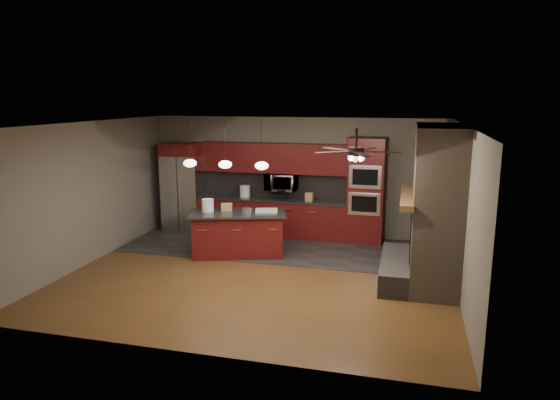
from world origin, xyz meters
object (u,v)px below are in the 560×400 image
(refrigerator, at_px, (184,187))
(paint_can, at_px, (247,211))
(kitchen_island, at_px, (238,234))
(paint_tray, at_px, (266,211))
(cardboard_box, at_px, (227,207))
(microwave, at_px, (281,182))
(oven_tower, at_px, (366,191))
(counter_bucket, at_px, (245,191))
(counter_box, at_px, (309,197))
(white_bucket, at_px, (208,205))

(refrigerator, relative_size, paint_can, 11.85)
(kitchen_island, relative_size, paint_tray, 4.74)
(cardboard_box, bearing_deg, microwave, 45.50)
(paint_tray, xyz_separation_m, cardboard_box, (-0.84, -0.11, 0.05))
(paint_can, bearing_deg, microwave, 80.86)
(oven_tower, distance_m, counter_bucket, 2.87)
(oven_tower, bearing_deg, refrigerator, -179.04)
(refrigerator, height_order, counter_box, refrigerator)
(white_bucket, relative_size, cardboard_box, 1.14)
(white_bucket, height_order, paint_can, white_bucket)
(counter_box, bearing_deg, counter_bucket, -176.68)
(paint_can, xyz_separation_m, counter_box, (0.98, 1.66, 0.02))
(microwave, distance_m, counter_bucket, 0.93)
(refrigerator, height_order, white_bucket, refrigerator)
(microwave, height_order, cardboard_box, microwave)
(refrigerator, bearing_deg, counter_box, 0.57)
(microwave, relative_size, paint_can, 4.00)
(refrigerator, bearing_deg, white_bucket, -51.62)
(counter_box, bearing_deg, paint_tray, -109.49)
(kitchen_island, bearing_deg, cardboard_box, 140.83)
(microwave, bearing_deg, cardboard_box, -115.95)
(white_bucket, xyz_separation_m, paint_can, (0.85, 0.02, -0.07))
(counter_bucket, height_order, counter_box, counter_bucket)
(microwave, xyz_separation_m, white_bucket, (-1.13, -1.78, -0.25))
(paint_tray, xyz_separation_m, counter_bucket, (-0.95, 1.44, 0.10))
(refrigerator, xyz_separation_m, counter_box, (3.13, 0.03, -0.09))
(white_bucket, distance_m, counter_box, 2.48)
(oven_tower, distance_m, refrigerator, 4.42)
(oven_tower, distance_m, kitchen_island, 3.07)
(refrigerator, bearing_deg, kitchen_island, -39.31)
(cardboard_box, relative_size, counter_box, 1.19)
(kitchen_island, relative_size, counter_bucket, 7.78)
(white_bucket, height_order, counter_bucket, white_bucket)
(microwave, bearing_deg, counter_bucket, -176.79)
(oven_tower, xyz_separation_m, counter_box, (-1.28, -0.04, -0.19))
(paint_can, height_order, cardboard_box, cardboard_box)
(oven_tower, relative_size, cardboard_box, 10.31)
(microwave, distance_m, refrigerator, 2.45)
(refrigerator, xyz_separation_m, paint_tray, (2.50, -1.36, -0.14))
(microwave, xyz_separation_m, counter_box, (0.69, -0.10, -0.30))
(white_bucket, xyz_separation_m, cardboard_box, (0.35, 0.18, -0.06))
(paint_can, bearing_deg, counter_box, 59.57)
(oven_tower, xyz_separation_m, kitchen_island, (-2.48, -1.66, -0.73))
(refrigerator, distance_m, paint_tray, 2.85)
(oven_tower, xyz_separation_m, white_bucket, (-3.11, -1.73, -0.14))
(counter_box, bearing_deg, cardboard_box, -129.28)
(kitchen_island, relative_size, cardboard_box, 9.35)
(kitchen_island, bearing_deg, microwave, 56.77)
(white_bucket, xyz_separation_m, counter_bucket, (0.24, 1.73, -0.01))
(paint_can, height_order, paint_tray, paint_can)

